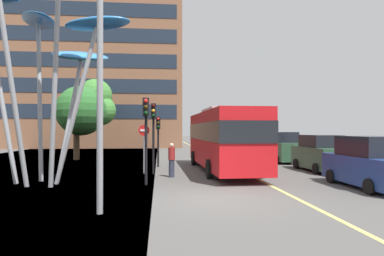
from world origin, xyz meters
name	(u,v)px	position (x,y,z in m)	size (l,w,h in m)	color
ground	(194,201)	(-0.63, 0.00, -0.05)	(120.00, 240.00, 0.10)	#54514F
red_bus	(222,137)	(1.87, 8.01, 2.00)	(2.95, 11.22, 3.65)	red
leaf_sculpture	(45,28)	(-6.96, 4.34, 7.02)	(8.30, 8.34, 9.23)	#9EA0A5
traffic_light_kerb_near	(146,122)	(-2.37, 3.24, 2.73)	(0.28, 0.42, 3.78)	black
traffic_light_kerb_far	(153,123)	(-2.12, 6.86, 2.76)	(0.28, 0.42, 3.82)	black
traffic_light_island_mid	(158,130)	(-1.87, 10.49, 2.36)	(0.28, 0.42, 3.24)	black
car_parked_near	(370,164)	(6.88, 1.72, 1.00)	(2.09, 4.58, 2.14)	navy
car_parked_mid	(321,154)	(7.56, 7.41, 0.99)	(2.03, 4.31, 2.10)	#2D5138
car_parked_far	(283,148)	(7.36, 13.02, 1.05)	(1.94, 4.35, 2.24)	#2D5138
street_lamp	(112,25)	(-3.16, -1.67, 5.41)	(1.62, 0.44, 8.63)	gray
tree_pavement_near	(83,111)	(-7.81, 15.99, 3.90)	(3.88, 4.91, 5.83)	brown
tree_pavement_far	(95,101)	(-8.97, 27.36, 5.68)	(4.45, 4.09, 8.09)	brown
pedestrian	(172,160)	(-1.18, 5.66, 0.87)	(0.34, 0.34, 1.73)	#2D3342
no_entry_sign	(144,141)	(-2.64, 7.28, 1.77)	(0.60, 0.12, 2.67)	gray
backdrop_building	(98,67)	(-10.73, 39.06, 11.53)	(23.85, 12.24, 23.04)	brown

